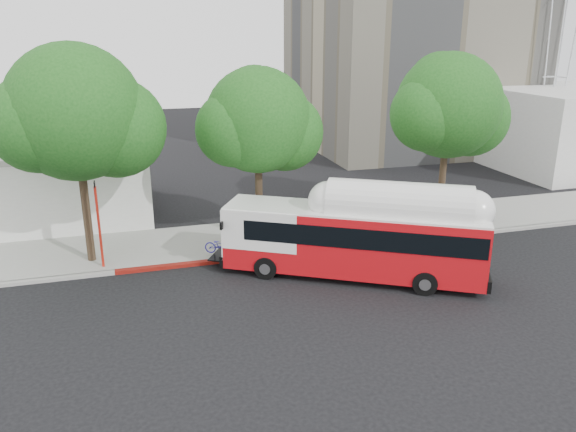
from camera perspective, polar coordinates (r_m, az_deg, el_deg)
name	(u,v)px	position (r m, az deg, el deg)	size (l,w,h in m)	color
ground	(317,289)	(23.28, 2.98, -7.42)	(120.00, 120.00, 0.00)	black
sidewalk	(276,235)	(28.99, -1.20, -1.95)	(60.00, 5.00, 0.15)	gray
curb_strip	(290,253)	(26.65, 0.25, -3.80)	(60.00, 0.30, 0.15)	gray
red_curb_segment	(228,260)	(26.02, -6.12, -4.45)	(10.00, 0.32, 0.16)	maroon
street_tree_left	(87,117)	(25.65, -19.72, 9.42)	(6.67, 5.80, 9.74)	#2D2116
street_tree_mid	(266,124)	(26.96, -2.27, 9.33)	(5.75, 5.00, 8.62)	#2D2116
street_tree_right	(455,109)	(30.70, 16.62, 10.34)	(6.21, 5.40, 9.18)	#2D2116
low_commercial_bldg	(1,180)	(35.42, -27.15, 3.27)	(16.20, 10.20, 4.25)	silver
transit_bus	(355,241)	(23.92, 6.79, -2.58)	(11.18, 7.54, 3.47)	red
signal_pole	(99,225)	(25.65, -18.65, -0.91)	(0.11, 0.38, 4.05)	red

